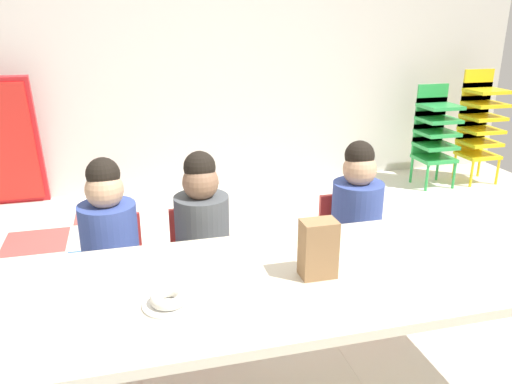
# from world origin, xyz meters

# --- Properties ---
(ground_plane) EXTENTS (6.14, 4.66, 0.02)m
(ground_plane) POSITION_xyz_m (-0.01, 0.00, -0.01)
(ground_plane) COLOR silver
(back_wall) EXTENTS (6.14, 0.10, 2.49)m
(back_wall) POSITION_xyz_m (0.00, 2.33, 1.24)
(back_wall) COLOR beige
(back_wall) RESTS_ON ground_plane
(craft_table) EXTENTS (2.14, 0.80, 0.59)m
(craft_table) POSITION_xyz_m (-0.19, -0.58, 0.55)
(craft_table) COLOR beige
(craft_table) RESTS_ON ground_plane
(seated_child_near_camera) EXTENTS (0.34, 0.34, 0.92)m
(seated_child_near_camera) POSITION_xyz_m (-0.78, 0.05, 0.55)
(seated_child_near_camera) COLOR red
(seated_child_near_camera) RESTS_ON ground_plane
(seated_child_middle_seat) EXTENTS (0.32, 0.32, 0.92)m
(seated_child_middle_seat) POSITION_xyz_m (-0.35, 0.05, 0.55)
(seated_child_middle_seat) COLOR red
(seated_child_middle_seat) RESTS_ON ground_plane
(seated_child_far_right) EXTENTS (0.32, 0.31, 0.92)m
(seated_child_far_right) POSITION_xyz_m (0.45, 0.05, 0.55)
(seated_child_far_right) COLOR red
(seated_child_far_right) RESTS_ON ground_plane
(kid_chair_green_stack) EXTENTS (0.32, 0.30, 0.92)m
(kid_chair_green_stack) POSITION_xyz_m (2.06, 1.79, 0.52)
(kid_chair_green_stack) COLOR green
(kid_chair_green_stack) RESTS_ON ground_plane
(kid_chair_yellow_stack) EXTENTS (0.32, 0.30, 1.04)m
(kid_chair_yellow_stack) POSITION_xyz_m (2.53, 1.79, 0.58)
(kid_chair_yellow_stack) COLOR yellow
(kid_chair_yellow_stack) RESTS_ON ground_plane
(paper_bag_brown) EXTENTS (0.13, 0.09, 0.22)m
(paper_bag_brown) POSITION_xyz_m (-0.02, -0.61, 0.70)
(paper_bag_brown) COLOR #9E754C
(paper_bag_brown) RESTS_ON craft_table
(paper_plate_near_edge) EXTENTS (0.18, 0.18, 0.01)m
(paper_plate_near_edge) POSITION_xyz_m (-0.57, -0.68, 0.60)
(paper_plate_near_edge) COLOR white
(paper_plate_near_edge) RESTS_ON craft_table
(donut_powdered_on_plate) EXTENTS (0.13, 0.13, 0.04)m
(donut_powdered_on_plate) POSITION_xyz_m (-0.57, -0.68, 0.62)
(donut_powdered_on_plate) COLOR white
(donut_powdered_on_plate) RESTS_ON craft_table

